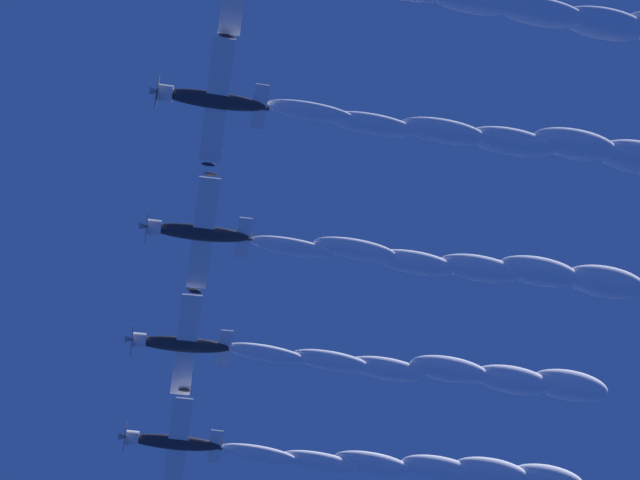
# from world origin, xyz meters

# --- Properties ---
(airplane_left_wingman) EXTENTS (7.77, 8.59, 2.64)m
(airplane_left_wingman) POSITION_xyz_m (0.35, 12.10, 78.87)
(airplane_left_wingman) COLOR #232328
(airplane_right_wingman) EXTENTS (7.76, 8.60, 3.00)m
(airplane_right_wingman) POSITION_xyz_m (-2.93, 2.89, 79.92)
(airplane_right_wingman) COLOR #232328
(airplane_outer_left) EXTENTS (7.75, 8.60, 3.13)m
(airplane_outer_left) POSITION_xyz_m (-5.61, -5.64, 80.36)
(airplane_outer_left) COLOR #232328
(airplane_outer_right) EXTENTS (7.77, 8.56, 2.87)m
(airplane_outer_right) POSITION_xyz_m (-8.45, -13.05, 79.97)
(airplane_outer_right) COLOR #232328
(smoke_trail_lead) EXTENTS (27.13, 10.62, 3.64)m
(smoke_trail_lead) POSITION_xyz_m (-16.54, 26.82, 80.40)
(smoke_trail_lead) COLOR white
(smoke_trail_left_wingman) EXTENTS (27.43, 10.47, 3.50)m
(smoke_trail_left_wingman) POSITION_xyz_m (-19.33, 18.68, 80.21)
(smoke_trail_left_wingman) COLOR white
(smoke_trail_right_wingman) EXTENTS (27.32, 10.90, 3.33)m
(smoke_trail_right_wingman) POSITION_xyz_m (-22.57, 9.47, 81.15)
(smoke_trail_right_wingman) COLOR white
(smoke_trail_outer_left) EXTENTS (27.58, 10.74, 3.59)m
(smoke_trail_outer_left) POSITION_xyz_m (-25.15, 1.00, 81.66)
(smoke_trail_outer_left) COLOR white
(smoke_trail_outer_right) EXTENTS (27.04, 10.66, 3.63)m
(smoke_trail_outer_right) POSITION_xyz_m (-28.00, -6.52, 81.26)
(smoke_trail_outer_right) COLOR white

